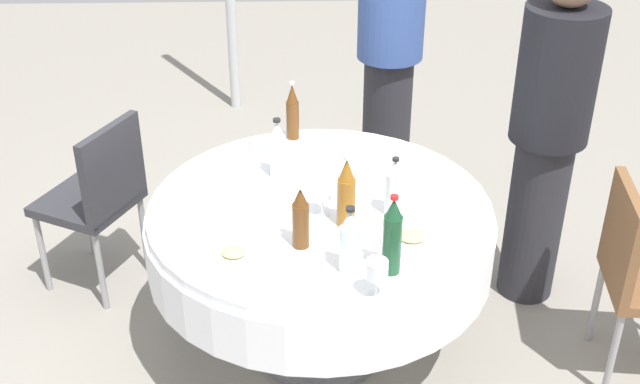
{
  "coord_description": "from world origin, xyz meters",
  "views": [
    {
      "loc": [
        -0.08,
        -2.75,
        2.43
      ],
      "look_at": [
        0.0,
        0.0,
        0.8
      ],
      "focal_mm": 45.69,
      "sensor_mm": 36.0,
      "label": 1
    }
  ],
  "objects_px": {
    "bottle_amber_west": "(346,193)",
    "plate_south": "(412,239)",
    "bottle_dark_green_rear": "(392,237)",
    "plate_left": "(234,255)",
    "bottle_clear_outer": "(278,150)",
    "person_outer": "(390,56)",
    "plate_mid": "(223,211)",
    "wine_glass_front": "(377,271)",
    "bottle_clear_right": "(394,188)",
    "chair_inner": "(99,193)",
    "bottle_brown_near": "(301,218)",
    "bottle_brown_front": "(293,113)",
    "wine_glass_right": "(322,191)",
    "plate_far": "(406,173)",
    "bottle_clear_inner": "(350,242)",
    "dining_table": "(320,236)",
    "person_near": "(548,131)"
  },
  "relations": [
    {
      "from": "bottle_amber_west",
      "to": "plate_south",
      "type": "relative_size",
      "value": 1.28
    },
    {
      "from": "bottle_dark_green_rear",
      "to": "plate_left",
      "type": "distance_m",
      "value": 0.58
    },
    {
      "from": "bottle_clear_outer",
      "to": "person_outer",
      "type": "relative_size",
      "value": 0.16
    },
    {
      "from": "plate_south",
      "to": "plate_mid",
      "type": "relative_size",
      "value": 0.99
    },
    {
      "from": "wine_glass_front",
      "to": "plate_left",
      "type": "xyz_separation_m",
      "value": [
        -0.49,
        0.23,
        -0.09
      ]
    },
    {
      "from": "bottle_clear_right",
      "to": "plate_south",
      "type": "height_order",
      "value": "bottle_clear_right"
    },
    {
      "from": "wine_glass_front",
      "to": "plate_south",
      "type": "relative_size",
      "value": 0.62
    },
    {
      "from": "plate_left",
      "to": "chair_inner",
      "type": "bearing_deg",
      "value": 128.82
    },
    {
      "from": "bottle_brown_near",
      "to": "bottle_brown_front",
      "type": "distance_m",
      "value": 0.88
    },
    {
      "from": "bottle_dark_green_rear",
      "to": "wine_glass_right",
      "type": "bearing_deg",
      "value": 120.99
    },
    {
      "from": "plate_far",
      "to": "chair_inner",
      "type": "xyz_separation_m",
      "value": [
        -1.38,
        0.27,
        -0.23
      ]
    },
    {
      "from": "bottle_dark_green_rear",
      "to": "person_outer",
      "type": "height_order",
      "value": "person_outer"
    },
    {
      "from": "bottle_amber_west",
      "to": "plate_mid",
      "type": "relative_size",
      "value": 1.27
    },
    {
      "from": "bottle_clear_outer",
      "to": "bottle_clear_inner",
      "type": "relative_size",
      "value": 1.01
    },
    {
      "from": "chair_inner",
      "to": "bottle_clear_outer",
      "type": "bearing_deg",
      "value": -80.6
    },
    {
      "from": "plate_south",
      "to": "plate_far",
      "type": "height_order",
      "value": "plate_south"
    },
    {
      "from": "dining_table",
      "to": "bottle_amber_west",
      "type": "distance_m",
      "value": 0.33
    },
    {
      "from": "wine_glass_right",
      "to": "chair_inner",
      "type": "relative_size",
      "value": 0.17
    },
    {
      "from": "bottle_dark_green_rear",
      "to": "bottle_clear_right",
      "type": "xyz_separation_m",
      "value": [
        0.05,
        0.38,
        -0.03
      ]
    },
    {
      "from": "bottle_amber_west",
      "to": "plate_south",
      "type": "height_order",
      "value": "bottle_amber_west"
    },
    {
      "from": "wine_glass_right",
      "to": "bottle_clear_inner",
      "type": "bearing_deg",
      "value": -77.66
    },
    {
      "from": "bottle_brown_near",
      "to": "plate_left",
      "type": "bearing_deg",
      "value": -163.64
    },
    {
      "from": "plate_south",
      "to": "person_near",
      "type": "bearing_deg",
      "value": 44.68
    },
    {
      "from": "wine_glass_front",
      "to": "bottle_clear_inner",
      "type": "bearing_deg",
      "value": 119.44
    },
    {
      "from": "bottle_dark_green_rear",
      "to": "bottle_amber_west",
      "type": "bearing_deg",
      "value": 114.43
    },
    {
      "from": "wine_glass_right",
      "to": "wine_glass_front",
      "type": "distance_m",
      "value": 0.54
    },
    {
      "from": "bottle_dark_green_rear",
      "to": "plate_mid",
      "type": "xyz_separation_m",
      "value": [
        -0.61,
        0.4,
        -0.14
      ]
    },
    {
      "from": "bottle_clear_inner",
      "to": "plate_left",
      "type": "relative_size",
      "value": 1.28
    },
    {
      "from": "chair_inner",
      "to": "person_near",
      "type": "bearing_deg",
      "value": -66.4
    },
    {
      "from": "bottle_clear_outer",
      "to": "bottle_amber_west",
      "type": "xyz_separation_m",
      "value": [
        0.26,
        -0.38,
        0.01
      ]
    },
    {
      "from": "bottle_clear_outer",
      "to": "chair_inner",
      "type": "bearing_deg",
      "value": 162.84
    },
    {
      "from": "bottle_amber_west",
      "to": "plate_far",
      "type": "relative_size",
      "value": 1.47
    },
    {
      "from": "bottle_brown_front",
      "to": "bottle_clear_right",
      "type": "bearing_deg",
      "value": -59.75
    },
    {
      "from": "plate_mid",
      "to": "person_outer",
      "type": "xyz_separation_m",
      "value": [
        0.78,
        1.26,
        0.14
      ]
    },
    {
      "from": "bottle_clear_inner",
      "to": "plate_south",
      "type": "bearing_deg",
      "value": 35.49
    },
    {
      "from": "bottle_clear_inner",
      "to": "plate_mid",
      "type": "distance_m",
      "value": 0.62
    },
    {
      "from": "bottle_clear_outer",
      "to": "person_near",
      "type": "xyz_separation_m",
      "value": [
        1.18,
        0.15,
        -0.0
      ]
    },
    {
      "from": "wine_glass_front",
      "to": "person_outer",
      "type": "relative_size",
      "value": 0.08
    },
    {
      "from": "bottle_brown_near",
      "to": "person_near",
      "type": "height_order",
      "value": "person_near"
    },
    {
      "from": "bottle_clear_right",
      "to": "bottle_brown_front",
      "type": "height_order",
      "value": "bottle_brown_front"
    },
    {
      "from": "bottle_brown_front",
      "to": "wine_glass_front",
      "type": "height_order",
      "value": "bottle_brown_front"
    },
    {
      "from": "bottle_clear_outer",
      "to": "plate_south",
      "type": "distance_m",
      "value": 0.73
    },
    {
      "from": "bottle_clear_outer",
      "to": "bottle_amber_west",
      "type": "relative_size",
      "value": 0.89
    },
    {
      "from": "bottle_brown_front",
      "to": "bottle_amber_west",
      "type": "distance_m",
      "value": 0.76
    },
    {
      "from": "plate_south",
      "to": "chair_inner",
      "type": "xyz_separation_m",
      "value": [
        -1.34,
        0.77,
        -0.23
      ]
    },
    {
      "from": "wine_glass_right",
      "to": "person_outer",
      "type": "xyz_separation_m",
      "value": [
        0.39,
        1.29,
        0.05
      ]
    },
    {
      "from": "plate_mid",
      "to": "wine_glass_front",
      "type": "bearing_deg",
      "value": -44.56
    },
    {
      "from": "plate_mid",
      "to": "person_outer",
      "type": "distance_m",
      "value": 1.49
    },
    {
      "from": "bottle_dark_green_rear",
      "to": "plate_south",
      "type": "distance_m",
      "value": 0.24
    },
    {
      "from": "bottle_clear_right",
      "to": "plate_mid",
      "type": "bearing_deg",
      "value": 177.66
    }
  ]
}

